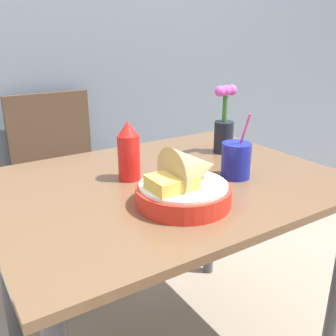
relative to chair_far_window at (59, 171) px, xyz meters
The scene contains 7 objects.
wall_window 0.79m from the chair_far_window, 57.13° to the left, with size 7.00×0.06×2.60m.
dining_table 0.81m from the chair_far_window, 81.25° to the right, with size 1.07×0.82×0.73m.
chair_far_window is the anchor object (origin of this frame).
food_basket 1.01m from the chair_far_window, 85.86° to the right, with size 0.26×0.26×0.17m.
ketchup_bottle 0.78m from the chair_far_window, 88.26° to the right, with size 0.07×0.07×0.19m.
drink_cup 0.98m from the chair_far_window, 70.46° to the right, with size 0.09×0.09×0.21m.
flower_vase 0.86m from the chair_far_window, 55.28° to the right, with size 0.10×0.07×0.26m.
Camera 1 is at (-0.60, -0.94, 1.17)m, focal length 40.00 mm.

